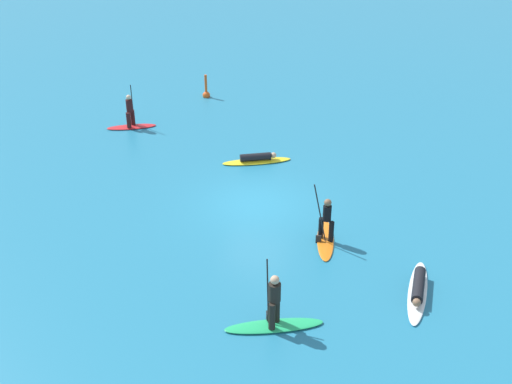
% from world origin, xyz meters
% --- Properties ---
extents(ground_plane, '(120.00, 120.00, 0.00)m').
position_xyz_m(ground_plane, '(0.00, 0.00, 0.00)').
color(ground_plane, teal).
rests_on(ground_plane, ground).
extents(surfer_on_green_board, '(2.84, 1.75, 2.06)m').
position_xyz_m(surfer_on_green_board, '(2.67, -6.69, 0.49)').
color(surfer_on_green_board, '#23B266').
rests_on(surfer_on_green_board, ground_plane).
extents(surfer_on_orange_board, '(1.13, 2.70, 2.31)m').
position_xyz_m(surfer_on_orange_board, '(3.12, -1.80, 0.48)').
color(surfer_on_orange_board, orange).
rests_on(surfer_on_orange_board, ground_plane).
extents(surfer_on_yellow_board, '(3.01, 2.00, 0.42)m').
position_xyz_m(surfer_on_yellow_board, '(-1.08, 3.52, 0.15)').
color(surfer_on_yellow_board, yellow).
rests_on(surfer_on_yellow_board, ground_plane).
extents(surfer_on_white_board, '(0.61, 3.30, 0.45)m').
position_xyz_m(surfer_on_white_board, '(6.46, -3.84, 0.17)').
color(surfer_on_white_board, white).
rests_on(surfer_on_white_board, ground_plane).
extents(surfer_on_red_board, '(2.43, 1.75, 2.20)m').
position_xyz_m(surfer_on_red_board, '(-8.23, 5.41, 0.48)').
color(surfer_on_red_board, red).
rests_on(surfer_on_red_board, ground_plane).
extents(marker_buoy, '(0.42, 0.42, 1.39)m').
position_xyz_m(marker_buoy, '(-6.34, 10.68, 0.24)').
color(marker_buoy, '#E55119').
rests_on(marker_buoy, ground_plane).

